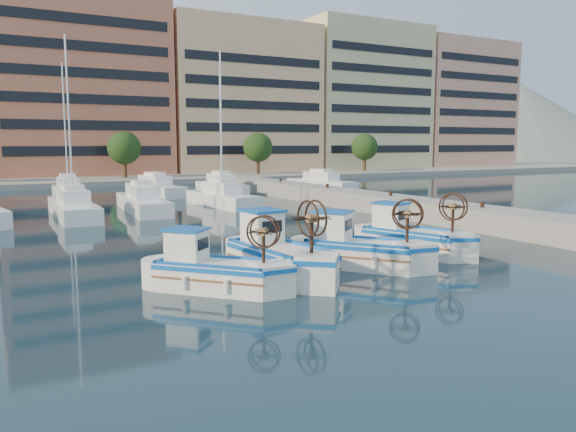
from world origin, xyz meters
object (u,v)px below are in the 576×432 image
Objects in this scene: fishing_boat_a at (213,269)px; fishing_boat_b at (278,254)px; fishing_boat_c at (358,248)px; fishing_boat_d at (411,236)px.

fishing_boat_a is 2.83m from fishing_boat_b.
fishing_boat_b reaches higher than fishing_boat_c.
fishing_boat_d is (7.01, 0.96, -0.05)m from fishing_boat_b.
fishing_boat_a is 0.83× the size of fishing_boat_b.
fishing_boat_d is at bearing -33.42° from fishing_boat_a.
fishing_boat_b reaches higher than fishing_boat_a.
fishing_boat_c is (3.40, -0.15, -0.06)m from fishing_boat_b.
fishing_boat_d reaches higher than fishing_boat_c.
fishing_boat_d is at bearing -20.19° from fishing_boat_c.
fishing_boat_c is (6.14, 0.54, 0.05)m from fishing_boat_a.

